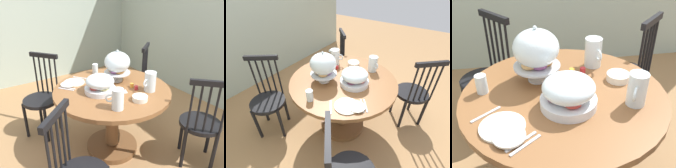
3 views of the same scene
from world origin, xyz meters
The scene contains 16 objects.
dining_table centered at (-0.06, -0.01, 0.52)m, with size 1.17×1.17×0.74m.
windsor_chair_near_window centered at (0.60, 0.58, 0.45)m, with size 0.47×0.47×0.97m.
windsor_chair_by_cabinet centered at (-0.58, 0.70, 0.45)m, with size 0.47×0.47×0.97m.
pastry_stand_with_dome centered at (-0.19, 0.14, 0.94)m, with size 0.28×0.28×0.34m.
fruit_platter_covered centered at (-0.06, -0.15, 0.83)m, with size 0.30×0.30×0.18m.
orange_juice_pitcher centered at (0.19, 0.27, 0.83)m, with size 0.11×0.19×0.19m.
milk_pitcher centered at (0.30, -0.19, 0.82)m, with size 0.12×0.17×0.18m.
china_plate_large centered at (-0.39, -0.27, 0.75)m, with size 0.22×0.22×0.01m, color white.
china_plate_small centered at (-0.36, -0.35, 0.76)m, with size 0.15×0.15×0.01m, color white.
cereal_bowl centered at (0.29, 0.06, 0.76)m, with size 0.14×0.14×0.04m, color white.
drinking_glass centered at (-0.51, 0.05, 0.80)m, with size 0.06×0.06×0.11m, color silver.
jam_jar_strawberry centered at (0.10, 0.17, 0.76)m, with size 0.04×0.04×0.04m, color #B7282D.
jam_jar_apricot centered at (0.03, 0.17, 0.76)m, with size 0.04×0.04×0.04m, color orange.
table_knife centered at (-0.31, -0.38, 0.74)m, with size 0.17×0.01×0.01m, color silver.
dinner_fork centered at (-0.29, -0.41, 0.74)m, with size 0.17×0.01×0.01m, color silver.
soup_spoon centered at (-0.48, -0.16, 0.74)m, with size 0.17×0.01×0.01m, color silver.
Camera 3 is at (-0.27, -1.24, 1.57)m, focal length 41.92 mm.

